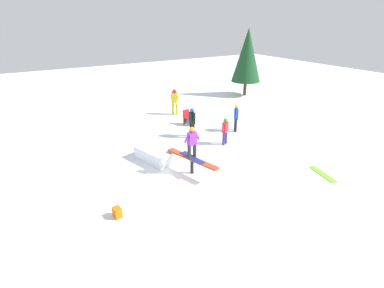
{
  "coord_description": "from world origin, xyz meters",
  "views": [
    {
      "loc": [
        9.2,
        -5.53,
        5.92
      ],
      "look_at": [
        0.0,
        0.0,
        1.29
      ],
      "focal_mm": 28.0,
      "sensor_mm": 36.0,
      "label": 1
    }
  ],
  "objects_px": {
    "rail_feature": "(192,160)",
    "bystander_blue": "(236,116)",
    "loose_snowboard_lime": "(323,174)",
    "main_rider_on_rail": "(192,143)",
    "folding_chair": "(187,118)",
    "backpack_on_snow": "(117,212)",
    "bystander_black": "(192,121)",
    "bystander_red": "(225,130)",
    "pine_tree_near": "(247,55)",
    "bystander_yellow": "(175,100)"
  },
  "relations": [
    {
      "from": "bystander_blue",
      "to": "bystander_black",
      "type": "xyz_separation_m",
      "value": [
        -0.48,
        -2.51,
        0.04
      ]
    },
    {
      "from": "loose_snowboard_lime",
      "to": "pine_tree_near",
      "type": "relative_size",
      "value": 0.28
    },
    {
      "from": "loose_snowboard_lime",
      "to": "folding_chair",
      "type": "xyz_separation_m",
      "value": [
        -8.0,
        -1.68,
        0.4
      ]
    },
    {
      "from": "main_rider_on_rail",
      "to": "bystander_red",
      "type": "distance_m",
      "value": 3.44
    },
    {
      "from": "main_rider_on_rail",
      "to": "bystander_red",
      "type": "relative_size",
      "value": 0.99
    },
    {
      "from": "bystander_black",
      "to": "folding_chair",
      "type": "relative_size",
      "value": 1.79
    },
    {
      "from": "pine_tree_near",
      "to": "rail_feature",
      "type": "bearing_deg",
      "value": -49.06
    },
    {
      "from": "rail_feature",
      "to": "pine_tree_near",
      "type": "bearing_deg",
      "value": 115.61
    },
    {
      "from": "bystander_red",
      "to": "folding_chair",
      "type": "xyz_separation_m",
      "value": [
        -3.47,
        -0.12,
        -0.35
      ]
    },
    {
      "from": "bystander_blue",
      "to": "folding_chair",
      "type": "distance_m",
      "value": 2.9
    },
    {
      "from": "bystander_red",
      "to": "pine_tree_near",
      "type": "distance_m",
      "value": 10.56
    },
    {
      "from": "bystander_black",
      "to": "bystander_red",
      "type": "bearing_deg",
      "value": -144.82
    },
    {
      "from": "bystander_black",
      "to": "pine_tree_near",
      "type": "xyz_separation_m",
      "value": [
        -5.53,
        8.25,
        2.22
      ]
    },
    {
      "from": "loose_snowboard_lime",
      "to": "main_rider_on_rail",
      "type": "bearing_deg",
      "value": -107.78
    },
    {
      "from": "pine_tree_near",
      "to": "main_rider_on_rail",
      "type": "bearing_deg",
      "value": -49.06
    },
    {
      "from": "bystander_black",
      "to": "main_rider_on_rail",
      "type": "bearing_deg",
      "value": 156.35
    },
    {
      "from": "rail_feature",
      "to": "bystander_black",
      "type": "bearing_deg",
      "value": 133.64
    },
    {
      "from": "main_rider_on_rail",
      "to": "bystander_yellow",
      "type": "bearing_deg",
      "value": 151.86
    },
    {
      "from": "loose_snowboard_lime",
      "to": "pine_tree_near",
      "type": "xyz_separation_m",
      "value": [
        -11.74,
        5.8,
        3.09
      ]
    },
    {
      "from": "bystander_yellow",
      "to": "pine_tree_near",
      "type": "xyz_separation_m",
      "value": [
        -1.61,
        7.18,
        2.18
      ]
    },
    {
      "from": "bystander_yellow",
      "to": "loose_snowboard_lime",
      "type": "distance_m",
      "value": 10.26
    },
    {
      "from": "bystander_black",
      "to": "backpack_on_snow",
      "type": "xyz_separation_m",
      "value": [
        4.65,
        -5.56,
        -0.71
      ]
    },
    {
      "from": "bystander_red",
      "to": "loose_snowboard_lime",
      "type": "height_order",
      "value": "bystander_red"
    },
    {
      "from": "bystander_yellow",
      "to": "pine_tree_near",
      "type": "bearing_deg",
      "value": -105.38
    },
    {
      "from": "bystander_red",
      "to": "folding_chair",
      "type": "height_order",
      "value": "bystander_red"
    },
    {
      "from": "main_rider_on_rail",
      "to": "backpack_on_snow",
      "type": "bearing_deg",
      "value": -75.51
    },
    {
      "from": "rail_feature",
      "to": "folding_chair",
      "type": "relative_size",
      "value": 2.95
    },
    {
      "from": "backpack_on_snow",
      "to": "pine_tree_near",
      "type": "xyz_separation_m",
      "value": [
        -10.18,
        13.81,
        2.93
      ]
    },
    {
      "from": "main_rider_on_rail",
      "to": "pine_tree_near",
      "type": "relative_size",
      "value": 0.26
    },
    {
      "from": "rail_feature",
      "to": "bystander_blue",
      "type": "distance_m",
      "value": 5.41
    },
    {
      "from": "pine_tree_near",
      "to": "loose_snowboard_lime",
      "type": "bearing_deg",
      "value": -26.31
    },
    {
      "from": "bystander_red",
      "to": "bystander_black",
      "type": "xyz_separation_m",
      "value": [
        -1.68,
        -0.88,
        0.12
      ]
    },
    {
      "from": "main_rider_on_rail",
      "to": "bystander_red",
      "type": "height_order",
      "value": "main_rider_on_rail"
    },
    {
      "from": "bystander_red",
      "to": "main_rider_on_rail",
      "type": "bearing_deg",
      "value": -175.64
    },
    {
      "from": "bystander_yellow",
      "to": "folding_chair",
      "type": "bearing_deg",
      "value": 143.89
    },
    {
      "from": "rail_feature",
      "to": "bystander_red",
      "type": "height_order",
      "value": "bystander_red"
    },
    {
      "from": "bystander_black",
      "to": "loose_snowboard_lime",
      "type": "xyz_separation_m",
      "value": [
        6.21,
        2.44,
        -0.87
      ]
    },
    {
      "from": "main_rider_on_rail",
      "to": "bystander_blue",
      "type": "height_order",
      "value": "main_rider_on_rail"
    },
    {
      "from": "rail_feature",
      "to": "folding_chair",
      "type": "xyz_separation_m",
      "value": [
        -5.19,
        2.81,
        -0.18
      ]
    },
    {
      "from": "rail_feature",
      "to": "folding_chair",
      "type": "distance_m",
      "value": 5.9
    },
    {
      "from": "bystander_blue",
      "to": "backpack_on_snow",
      "type": "xyz_separation_m",
      "value": [
        4.17,
        -8.07,
        -0.67
      ]
    },
    {
      "from": "rail_feature",
      "to": "loose_snowboard_lime",
      "type": "distance_m",
      "value": 5.33
    },
    {
      "from": "main_rider_on_rail",
      "to": "folding_chair",
      "type": "xyz_separation_m",
      "value": [
        -5.19,
        2.81,
        -0.92
      ]
    },
    {
      "from": "bystander_blue",
      "to": "folding_chair",
      "type": "bearing_deg",
      "value": -106.31
    },
    {
      "from": "bystander_red",
      "to": "folding_chair",
      "type": "relative_size",
      "value": 1.54
    },
    {
      "from": "main_rider_on_rail",
      "to": "bystander_black",
      "type": "distance_m",
      "value": 3.99
    },
    {
      "from": "backpack_on_snow",
      "to": "folding_chair",
      "type": "bearing_deg",
      "value": -51.98
    },
    {
      "from": "main_rider_on_rail",
      "to": "pine_tree_near",
      "type": "distance_m",
      "value": 13.73
    },
    {
      "from": "folding_chair",
      "to": "backpack_on_snow",
      "type": "relative_size",
      "value": 2.59
    },
    {
      "from": "rail_feature",
      "to": "bystander_yellow",
      "type": "distance_m",
      "value": 7.95
    }
  ]
}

